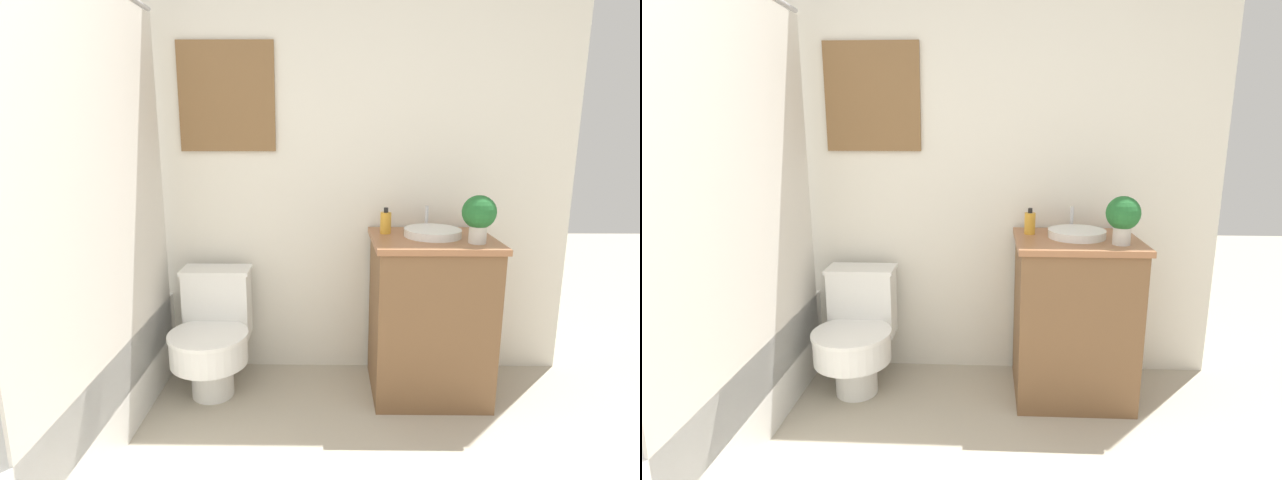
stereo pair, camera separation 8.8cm
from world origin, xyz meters
TOP-DOWN VIEW (x-y plane):
  - wall_back at (-0.00, 2.26)m, footprint 3.33×0.07m
  - shower_area at (-0.85, 1.44)m, footprint 0.59×1.59m
  - toilet at (-0.29, 1.96)m, footprint 0.41×0.55m
  - vanity at (0.85, 1.96)m, footprint 0.62×0.53m
  - sink at (0.85, 1.98)m, footprint 0.29×0.32m
  - soap_bottle at (0.62, 2.05)m, footprint 0.06×0.06m
  - potted_plant at (1.03, 1.83)m, footprint 0.16×0.16m

SIDE VIEW (x-z plane):
  - shower_area at x=-0.85m, z-range -0.70..1.28m
  - toilet at x=-0.29m, z-range 0.00..0.65m
  - vanity at x=0.85m, z-range 0.00..0.85m
  - sink at x=0.85m, z-range 0.80..0.93m
  - soap_bottle at x=0.62m, z-range 0.84..0.98m
  - potted_plant at x=1.03m, z-range 0.87..1.10m
  - wall_back at x=0.00m, z-range 0.01..2.51m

